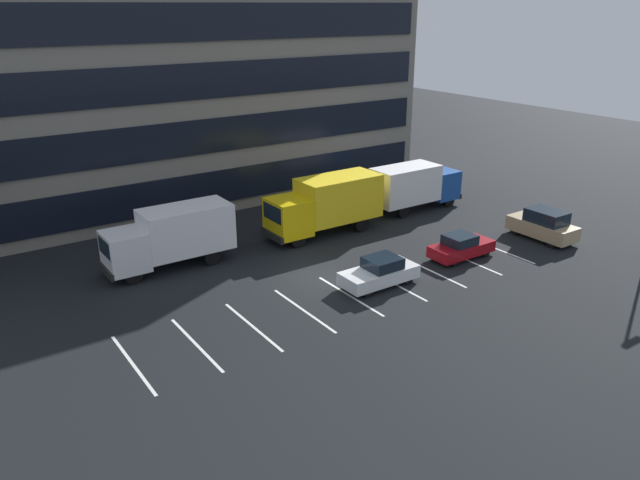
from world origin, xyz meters
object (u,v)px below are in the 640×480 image
object	(u,v)px
box_truck_white	(171,235)
sedan_white	(380,272)
box_truck_blue	(415,185)
suv_tan	(543,225)
box_truck_yellow_all	(326,203)
sedan_maroon	(461,247)

from	to	relation	value
box_truck_white	sedan_white	bearing A→B (deg)	-46.73
box_truck_blue	suv_tan	world-z (taller)	box_truck_blue
box_truck_yellow_all	sedan_white	xyz separation A→B (m)	(-2.22, -8.05, -1.31)
box_truck_yellow_all	box_truck_white	bearing A→B (deg)	177.64
box_truck_blue	box_truck_white	bearing A→B (deg)	-179.92
sedan_maroon	box_truck_yellow_all	bearing A→B (deg)	117.52
sedan_maroon	suv_tan	bearing A→B (deg)	-6.68
box_truck_white	box_truck_blue	xyz separation A→B (m)	(18.20, 0.02, -0.04)
box_truck_yellow_all	sedan_maroon	distance (m)	8.93
suv_tan	sedan_white	size ratio (longest dim) A/B	1.01
box_truck_yellow_all	sedan_white	bearing A→B (deg)	-105.41
box_truck_white	box_truck_yellow_all	bearing A→B (deg)	-2.36
box_truck_yellow_all	sedan_maroon	bearing A→B (deg)	-62.48
box_truck_yellow_all	box_truck_blue	world-z (taller)	box_truck_yellow_all
box_truck_blue	sedan_maroon	size ratio (longest dim) A/B	1.77
box_truck_white	box_truck_blue	bearing A→B (deg)	0.08
suv_tan	sedan_white	world-z (taller)	suv_tan
sedan_white	box_truck_blue	bearing A→B (deg)	39.71
box_truck_yellow_all	suv_tan	xyz separation A→B (m)	(10.57, -8.59, -1.09)
sedan_maroon	sedan_white	distance (m)	6.30
box_truck_white	sedan_white	size ratio (longest dim) A/B	1.70
box_truck_yellow_all	suv_tan	bearing A→B (deg)	-39.09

